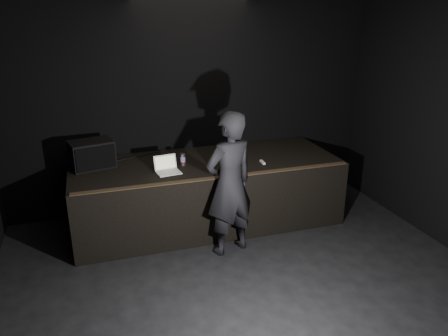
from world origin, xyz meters
name	(u,v)px	position (x,y,z in m)	size (l,w,h in m)	color
ground	(279,336)	(0.00, 0.00, 0.00)	(7.00, 7.00, 0.00)	black
room_walls	(289,148)	(0.00, 0.00, 2.02)	(6.10, 7.10, 3.52)	black
stage_riser	(207,192)	(0.00, 2.73, 0.50)	(4.00, 1.50, 1.00)	black
riser_lip	(220,177)	(0.00, 2.02, 1.01)	(3.92, 0.10, 0.01)	brown
stage_monitor	(92,154)	(-1.64, 2.98, 1.20)	(0.67, 0.56, 0.39)	black
cable	(137,156)	(-0.97, 3.25, 1.01)	(0.02, 0.02, 1.02)	black
laptop	(167,168)	(-0.65, 2.46, 1.06)	(0.36, 0.33, 0.22)	silver
beer_can	(183,160)	(-0.38, 2.66, 1.09)	(0.08, 0.08, 0.18)	silver
plastic_cup	(226,153)	(0.35, 2.87, 1.06)	(0.09, 0.09, 0.11)	white
wii_remote	(262,162)	(0.78, 2.40, 1.01)	(0.04, 0.16, 0.03)	white
person	(230,184)	(0.05, 1.78, 0.99)	(0.72, 0.47, 1.97)	black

